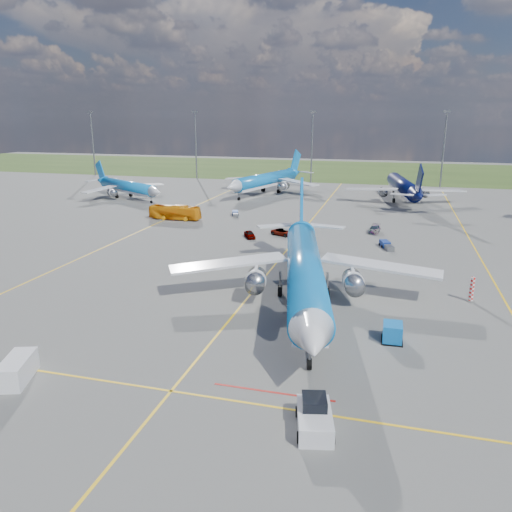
% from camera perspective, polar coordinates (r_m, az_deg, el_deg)
% --- Properties ---
extents(ground, '(400.00, 400.00, 0.00)m').
position_cam_1_polar(ground, '(59.05, -1.51, -5.48)').
color(ground, '#51514F').
rests_on(ground, ground).
extents(grass_strip, '(400.00, 80.00, 0.01)m').
position_cam_1_polar(grass_strip, '(204.36, 10.93, 9.57)').
color(grass_strip, '#2D4719').
rests_on(grass_strip, ground).
extents(taxiway_lines, '(60.25, 160.00, 0.02)m').
position_cam_1_polar(taxiway_lines, '(84.63, 4.03, 1.13)').
color(taxiway_lines, yellow).
rests_on(taxiway_lines, ground).
extents(floodlight_masts, '(202.20, 0.50, 22.70)m').
position_cam_1_polar(floodlight_masts, '(162.95, 13.53, 12.32)').
color(floodlight_masts, slate).
rests_on(floodlight_masts, ground).
extents(warning_post, '(0.50, 0.50, 3.00)m').
position_cam_1_polar(warning_post, '(64.58, 23.44, -3.52)').
color(warning_post, red).
rests_on(warning_post, ground).
extents(bg_jet_nw, '(42.01, 39.19, 8.81)m').
position_cam_1_polar(bg_jet_nw, '(137.82, -14.39, 6.42)').
color(bg_jet_nw, blue).
rests_on(bg_jet_nw, ground).
extents(bg_jet_nnw, '(42.00, 48.71, 10.87)m').
position_cam_1_polar(bg_jet_nnw, '(141.73, 1.15, 7.16)').
color(bg_jet_nnw, blue).
rests_on(bg_jet_nnw, ground).
extents(bg_jet_n, '(38.05, 46.14, 10.86)m').
position_cam_1_polar(bg_jet_n, '(134.65, 16.34, 6.06)').
color(bg_jet_n, '#060D3A').
rests_on(bg_jet_n, ground).
extents(main_airliner, '(43.91, 52.43, 12.10)m').
position_cam_1_polar(main_airliner, '(59.00, 5.50, -5.56)').
color(main_airliner, blue).
rests_on(main_airliner, ground).
extents(pushback_tug, '(3.34, 6.55, 2.17)m').
position_cam_1_polar(pushback_tug, '(37.28, 6.70, -17.83)').
color(pushback_tug, silver).
rests_on(pushback_tug, ground).
extents(uld_container, '(1.87, 2.32, 1.83)m').
position_cam_1_polar(uld_container, '(51.21, 15.33, -8.42)').
color(uld_container, blue).
rests_on(uld_container, ground).
extents(service_van, '(3.33, 4.89, 1.98)m').
position_cam_1_polar(service_van, '(47.11, -25.62, -11.62)').
color(service_van, silver).
rests_on(service_van, ground).
extents(apron_bus, '(11.13, 2.83, 3.09)m').
position_cam_1_polar(apron_bus, '(107.21, -9.25, 4.95)').
color(apron_bus, orange).
rests_on(apron_bus, ground).
extents(service_car_a, '(3.20, 4.04, 1.29)m').
position_cam_1_polar(service_car_a, '(89.98, -0.73, 2.48)').
color(service_car_a, '#999999').
rests_on(service_car_a, ground).
extents(service_car_b, '(4.90, 3.69, 1.24)m').
position_cam_1_polar(service_car_b, '(91.86, 3.09, 2.72)').
color(service_car_b, '#999999').
rests_on(service_car_b, ground).
extents(service_car_c, '(2.30, 4.73, 1.33)m').
position_cam_1_polar(service_car_c, '(96.75, 13.38, 3.01)').
color(service_car_c, '#999999').
rests_on(service_car_c, ground).
extents(baggage_tug_w, '(2.58, 4.69, 1.02)m').
position_cam_1_polar(baggage_tug_w, '(85.95, 14.67, 1.20)').
color(baggage_tug_w, navy).
rests_on(baggage_tug_w, ground).
extents(baggage_tug_c, '(2.46, 4.41, 0.96)m').
position_cam_1_polar(baggage_tug_c, '(110.18, -2.38, 4.86)').
color(baggage_tug_c, '#1B42A3').
rests_on(baggage_tug_c, ground).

